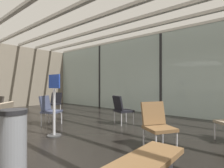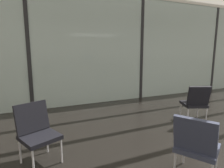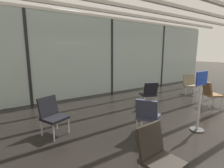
{
  "view_description": "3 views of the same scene",
  "coord_description": "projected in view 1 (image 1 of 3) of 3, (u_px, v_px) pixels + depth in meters",
  "views": [
    {
      "loc": [
        3.16,
        -1.57,
        1.2
      ],
      "look_at": [
        -1.03,
        3.31,
        1.23
      ],
      "focal_mm": 28.24,
      "sensor_mm": 36.0,
      "label": 1
    },
    {
      "loc": [
        -3.53,
        -0.38,
        1.62
      ],
      "look_at": [
        -1.12,
        5.09,
        0.58
      ],
      "focal_mm": 30.49,
      "sensor_mm": 36.0,
      "label": 2
    },
    {
      "loc": [
        -4.42,
        -1.37,
        1.88
      ],
      "look_at": [
        -0.59,
        4.28,
        0.59
      ],
      "focal_mm": 27.3,
      "sensor_mm": 36.0,
      "label": 3
    }
  ],
  "objects": [
    {
      "name": "lounge_chair_3",
      "position": [
        49.0,
        108.0,
        5.27
      ],
      "size": [
        0.7,
        0.68,
        0.87
      ],
      "rotation": [
        0.0,
        0.0,
        2.11
      ],
      "color": "#33384C",
      "rests_on": "ground"
    },
    {
      "name": "side_wall_left_panels",
      "position": [
        2.0,
        76.0,
        9.0
      ],
      "size": [
        0.1,
        11.2,
        3.3
      ],
      "primitive_type": "cube",
      "color": "#756B5B",
      "rests_on": "ground"
    },
    {
      "name": "window_mullion_1",
      "position": [
        161.0,
        74.0,
        7.2
      ],
      "size": [
        0.1,
        0.12,
        3.3
      ],
      "primitive_type": "cube",
      "color": "black",
      "rests_on": "ground"
    },
    {
      "name": "glass_curtain_wall",
      "position": [
        161.0,
        74.0,
        7.2
      ],
      "size": [
        14.0,
        0.08,
        3.3
      ],
      "primitive_type": "cube",
      "color": "#A3B7B2",
      "rests_on": "ground"
    },
    {
      "name": "window_mullion_0",
      "position": [
        100.0,
        76.0,
        9.48
      ],
      "size": [
        0.1,
        0.12,
        3.3
      ],
      "primitive_type": "cube",
      "color": "black",
      "rests_on": "ground"
    },
    {
      "name": "info_sign",
      "position": [
        54.0,
        107.0,
        4.11
      ],
      "size": [
        0.44,
        0.32,
        1.44
      ],
      "color": "#333333",
      "rests_on": "ground"
    },
    {
      "name": "lounge_chair_6",
      "position": [
        54.0,
        102.0,
        7.39
      ],
      "size": [
        0.65,
        0.67,
        0.87
      ],
      "rotation": [
        0.0,
        0.0,
        0.4
      ],
      "color": "black",
      "rests_on": "ground"
    },
    {
      "name": "lounge_chair_5",
      "position": [
        157.0,
        122.0,
        3.3
      ],
      "size": [
        0.7,
        0.68,
        0.87
      ],
      "rotation": [
        0.0,
        0.0,
        1.03
      ],
      "color": "brown",
      "rests_on": "ground"
    },
    {
      "name": "ground_plane",
      "position": [
        37.0,
        150.0,
        3.25
      ],
      "size": [
        60.0,
        60.0,
        0.0
      ],
      "primitive_type": "plane",
      "color": "black"
    },
    {
      "name": "trash_bin",
      "position": [
        12.0,
        141.0,
        2.41
      ],
      "size": [
        0.38,
        0.38,
        0.86
      ],
      "color": "slate",
      "rests_on": "ground"
    },
    {
      "name": "lounge_chair_0",
      "position": [
        121.0,
        108.0,
        5.35
      ],
      "size": [
        0.64,
        0.67,
        0.87
      ],
      "rotation": [
        0.0,
        0.0,
        2.76
      ],
      "color": "black",
      "rests_on": "ground"
    },
    {
      "name": "ceiling_slats",
      "position": [
        107.0,
        4.0,
        4.7
      ],
      "size": [
        13.72,
        6.72,
        0.1
      ],
      "color": "beige",
      "rests_on": "glass_curtain_wall"
    },
    {
      "name": "parked_airplane",
      "position": [
        181.0,
        68.0,
        11.09
      ],
      "size": [
        11.77,
        4.45,
        4.45
      ],
      "color": "silver",
      "rests_on": "ground"
    }
  ]
}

